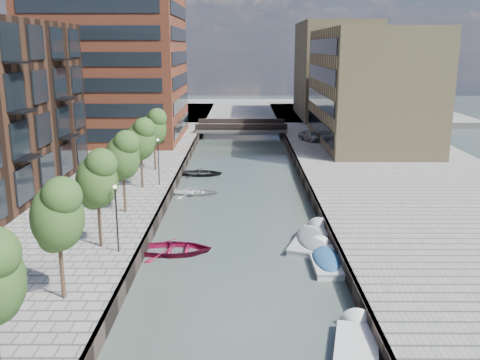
{
  "coord_description": "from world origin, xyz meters",
  "views": [
    {
      "loc": [
        0.19,
        -5.8,
        12.85
      ],
      "look_at": [
        0.0,
        31.69,
        3.5
      ],
      "focal_mm": 40.0,
      "sensor_mm": 36.0,
      "label": 1
    }
  ],
  "objects_px": {
    "motorboat_3": "(325,259)",
    "sloop_4": "(201,175)",
    "tree_2": "(57,213)",
    "sloop_3": "(195,195)",
    "motorboat_4": "(312,239)",
    "car": "(310,135)",
    "tree_5": "(140,138)",
    "motorboat_2": "(356,348)",
    "tree_4": "(122,155)",
    "sloop_2": "(175,253)",
    "tree_6": "(154,127)",
    "tree_3": "(97,178)",
    "bridge": "(241,127)"
  },
  "relations": [
    {
      "from": "motorboat_3",
      "to": "sloop_4",
      "type": "bearing_deg",
      "value": 112.08
    },
    {
      "from": "tree_2",
      "to": "sloop_3",
      "type": "distance_m",
      "value": 23.3
    },
    {
      "from": "tree_2",
      "to": "motorboat_4",
      "type": "bearing_deg",
      "value": 37.53
    },
    {
      "from": "sloop_3",
      "to": "car",
      "type": "height_order",
      "value": "car"
    },
    {
      "from": "car",
      "to": "motorboat_4",
      "type": "bearing_deg",
      "value": -121.74
    },
    {
      "from": "tree_5",
      "to": "motorboat_2",
      "type": "xyz_separation_m",
      "value": [
        13.65,
        -24.0,
        -5.21
      ]
    },
    {
      "from": "tree_2",
      "to": "tree_4",
      "type": "xyz_separation_m",
      "value": [
        0.0,
        14.0,
        0.0
      ]
    },
    {
      "from": "tree_4",
      "to": "sloop_3",
      "type": "xyz_separation_m",
      "value": [
        4.38,
        8.26,
        -5.31
      ]
    },
    {
      "from": "sloop_2",
      "to": "motorboat_3",
      "type": "bearing_deg",
      "value": -99.58
    },
    {
      "from": "car",
      "to": "tree_5",
      "type": "bearing_deg",
      "value": -151.15
    },
    {
      "from": "tree_6",
      "to": "motorboat_2",
      "type": "distance_m",
      "value": 34.27
    },
    {
      "from": "tree_3",
      "to": "tree_6",
      "type": "bearing_deg",
      "value": 90.0
    },
    {
      "from": "tree_5",
      "to": "sloop_2",
      "type": "xyz_separation_m",
      "value": [
        4.32,
        -12.69,
        -5.31
      ]
    },
    {
      "from": "motorboat_2",
      "to": "car",
      "type": "xyz_separation_m",
      "value": [
        3.86,
        47.91,
        1.59
      ]
    },
    {
      "from": "motorboat_4",
      "to": "car",
      "type": "xyz_separation_m",
      "value": [
        4.14,
        34.64,
        1.47
      ]
    },
    {
      "from": "tree_5",
      "to": "sloop_4",
      "type": "xyz_separation_m",
      "value": [
        4.44,
        8.77,
        -5.31
      ]
    },
    {
      "from": "tree_3",
      "to": "car",
      "type": "bearing_deg",
      "value": 65.21
    },
    {
      "from": "sloop_4",
      "to": "motorboat_2",
      "type": "bearing_deg",
      "value": -161.66
    },
    {
      "from": "motorboat_3",
      "to": "car",
      "type": "bearing_deg",
      "value": 84.33
    },
    {
      "from": "tree_4",
      "to": "sloop_4",
      "type": "relative_size",
      "value": 1.36
    },
    {
      "from": "bridge",
      "to": "car",
      "type": "distance_m",
      "value": 12.8
    },
    {
      "from": "sloop_3",
      "to": "sloop_4",
      "type": "relative_size",
      "value": 0.97
    },
    {
      "from": "tree_4",
      "to": "tree_3",
      "type": "bearing_deg",
      "value": -90.0
    },
    {
      "from": "tree_2",
      "to": "motorboat_2",
      "type": "relative_size",
      "value": 1.08
    },
    {
      "from": "tree_5",
      "to": "sloop_2",
      "type": "height_order",
      "value": "tree_5"
    },
    {
      "from": "tree_5",
      "to": "sloop_2",
      "type": "bearing_deg",
      "value": -71.22
    },
    {
      "from": "tree_3",
      "to": "sloop_2",
      "type": "distance_m",
      "value": 6.97
    },
    {
      "from": "tree_4",
      "to": "sloop_4",
      "type": "height_order",
      "value": "tree_4"
    },
    {
      "from": "bridge",
      "to": "sloop_4",
      "type": "height_order",
      "value": "bridge"
    },
    {
      "from": "sloop_4",
      "to": "motorboat_3",
      "type": "height_order",
      "value": "motorboat_3"
    },
    {
      "from": "motorboat_2",
      "to": "car",
      "type": "bearing_deg",
      "value": 85.4
    },
    {
      "from": "tree_2",
      "to": "sloop_4",
      "type": "xyz_separation_m",
      "value": [
        4.44,
        29.77,
        -5.31
      ]
    },
    {
      "from": "motorboat_4",
      "to": "tree_4",
      "type": "bearing_deg",
      "value": 164.42
    },
    {
      "from": "sloop_3",
      "to": "motorboat_3",
      "type": "distance_m",
      "value": 18.02
    },
    {
      "from": "motorboat_2",
      "to": "tree_3",
      "type": "bearing_deg",
      "value": 143.79
    },
    {
      "from": "motorboat_4",
      "to": "car",
      "type": "height_order",
      "value": "car"
    },
    {
      "from": "bridge",
      "to": "tree_3",
      "type": "distance_m",
      "value": 47.92
    },
    {
      "from": "tree_2",
      "to": "tree_5",
      "type": "relative_size",
      "value": 1.0
    },
    {
      "from": "tree_6",
      "to": "sloop_3",
      "type": "relative_size",
      "value": 1.4
    },
    {
      "from": "tree_6",
      "to": "sloop_2",
      "type": "xyz_separation_m",
      "value": [
        4.32,
        -19.69,
        -5.31
      ]
    },
    {
      "from": "tree_6",
      "to": "motorboat_4",
      "type": "relative_size",
      "value": 1.01
    },
    {
      "from": "sloop_4",
      "to": "car",
      "type": "distance_m",
      "value": 20.08
    },
    {
      "from": "sloop_3",
      "to": "motorboat_4",
      "type": "height_order",
      "value": "motorboat_4"
    },
    {
      "from": "car",
      "to": "bridge",
      "type": "bearing_deg",
      "value": 109.81
    },
    {
      "from": "sloop_2",
      "to": "motorboat_2",
      "type": "relative_size",
      "value": 0.88
    },
    {
      "from": "tree_3",
      "to": "tree_4",
      "type": "distance_m",
      "value": 7.0
    },
    {
      "from": "tree_3",
      "to": "motorboat_4",
      "type": "bearing_deg",
      "value": 13.75
    },
    {
      "from": "tree_3",
      "to": "tree_5",
      "type": "xyz_separation_m",
      "value": [
        0.0,
        14.0,
        0.0
      ]
    },
    {
      "from": "bridge",
      "to": "motorboat_3",
      "type": "distance_m",
      "value": 47.45
    },
    {
      "from": "tree_6",
      "to": "motorboat_4",
      "type": "xyz_separation_m",
      "value": [
        13.37,
        -17.73,
        -5.08
      ]
    }
  ]
}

